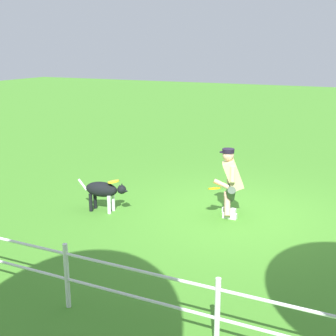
{
  "coord_description": "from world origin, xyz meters",
  "views": [
    {
      "loc": [
        -2.28,
        7.84,
        3.11
      ],
      "look_at": [
        1.25,
        0.42,
        0.9
      ],
      "focal_mm": 48.73,
      "sensor_mm": 36.0,
      "label": 1
    }
  ],
  "objects_px": {
    "frisbee_flying": "(113,182)",
    "frisbee_held": "(214,188)",
    "person": "(231,180)",
    "dog": "(104,191)"
  },
  "relations": [
    {
      "from": "person",
      "to": "frisbee_flying",
      "type": "distance_m",
      "value": 2.21
    },
    {
      "from": "person",
      "to": "dog",
      "type": "bearing_deg",
      "value": -1.06
    },
    {
      "from": "dog",
      "to": "frisbee_held",
      "type": "xyz_separation_m",
      "value": [
        -2.08,
        -0.48,
        0.19
      ]
    },
    {
      "from": "frisbee_flying",
      "to": "frisbee_held",
      "type": "xyz_separation_m",
      "value": [
        -1.86,
        -0.45,
        -0.01
      ]
    },
    {
      "from": "frisbee_held",
      "to": "dog",
      "type": "bearing_deg",
      "value": 12.92
    },
    {
      "from": "dog",
      "to": "frisbee_held",
      "type": "relative_size",
      "value": 4.71
    },
    {
      "from": "frisbee_held",
      "to": "person",
      "type": "bearing_deg",
      "value": -121.06
    },
    {
      "from": "frisbee_flying",
      "to": "dog",
      "type": "bearing_deg",
      "value": 6.17
    },
    {
      "from": "frisbee_held",
      "to": "frisbee_flying",
      "type": "bearing_deg",
      "value": 13.67
    },
    {
      "from": "frisbee_flying",
      "to": "frisbee_held",
      "type": "bearing_deg",
      "value": -166.33
    }
  ]
}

